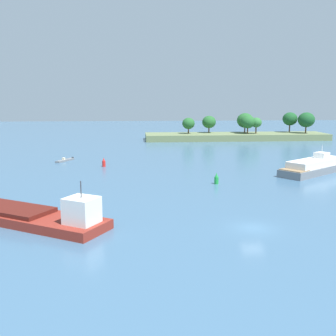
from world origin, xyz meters
name	(u,v)px	position (x,y,z in m)	size (l,w,h in m)	color
ground_plane	(253,228)	(0.00, 0.00, 0.00)	(400.00, 400.00, 0.00)	#3D607F
treeline_island	(242,132)	(22.95, 91.53, 2.64)	(61.47, 12.95, 9.19)	#66754C
white_riverboat	(315,166)	(21.04, 30.92, 1.26)	(17.31, 14.49, 5.17)	slate
fishing_skiff	(65,160)	(-29.15, 49.03, 0.21)	(3.55, 5.54, 0.87)	slate
channel_buoy_red	(104,163)	(-19.75, 41.02, 0.81)	(0.70, 0.70, 1.90)	red
channel_buoy_green	(216,179)	(0.38, 22.76, 0.81)	(0.70, 0.70, 1.90)	green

